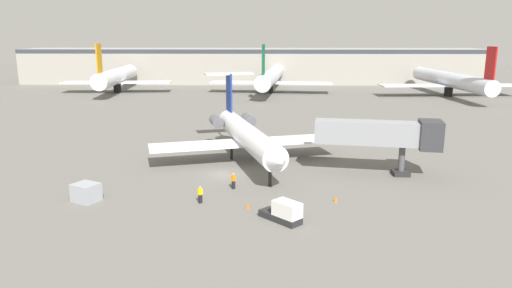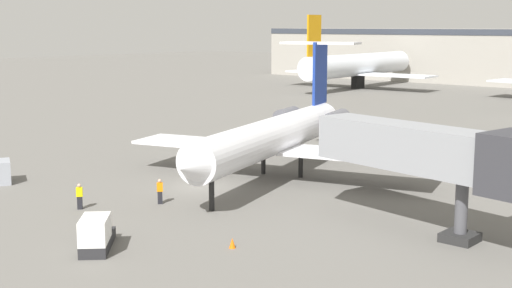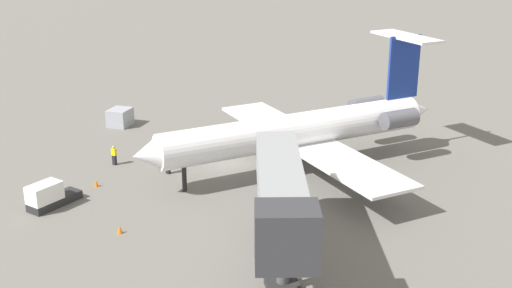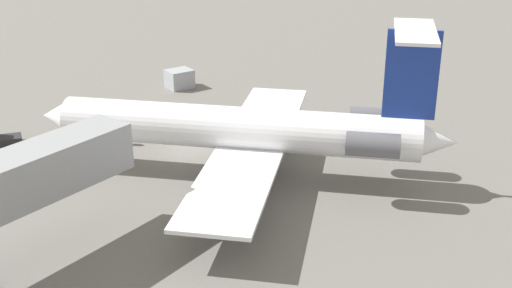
{
  "view_description": "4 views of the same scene",
  "coord_description": "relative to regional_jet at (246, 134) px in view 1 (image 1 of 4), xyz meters",
  "views": [
    {
      "loc": [
        5.06,
        -51.83,
        15.7
      ],
      "look_at": [
        3.61,
        2.54,
        3.01
      ],
      "focal_mm": 33.09,
      "sensor_mm": 36.0,
      "label": 1
    },
    {
      "loc": [
        36.24,
        -35.05,
        11.73
      ],
      "look_at": [
        3.87,
        1.8,
        3.43
      ],
      "focal_mm": 49.17,
      "sensor_mm": 36.0,
      "label": 2
    },
    {
      "loc": [
        50.69,
        -6.89,
        19.59
      ],
      "look_at": [
        4.67,
        1.55,
        3.24
      ],
      "focal_mm": 45.06,
      "sensor_mm": 36.0,
      "label": 3
    },
    {
      "loc": [
        37.58,
        24.55,
        18.66
      ],
      "look_at": [
        1.46,
        6.06,
        2.09
      ],
      "focal_mm": 46.15,
      "sensor_mm": 36.0,
      "label": 4
    }
  ],
  "objects": [
    {
      "name": "regional_jet",
      "position": [
        0.0,
        0.0,
        0.0
      ],
      "size": [
        24.24,
        27.14,
        10.32
      ],
      "color": "white",
      "rests_on": "ground_plane"
    },
    {
      "name": "parked_airliner_centre",
      "position": [
        49.53,
        65.33,
        0.67
      ],
      "size": [
        35.94,
        42.56,
        13.13
      ],
      "color": "silver",
      "rests_on": "ground_plane"
    },
    {
      "name": "cargo_container_uld",
      "position": [
        -14.68,
        -15.23,
        -2.62
      ],
      "size": [
        2.96,
        2.82,
        1.73
      ],
      "color": "#999EA8",
      "rests_on": "ground_plane"
    },
    {
      "name": "baggage_tug_lead",
      "position": [
        4.2,
        -19.92,
        -2.65
      ],
      "size": [
        3.82,
        3.81,
        1.9
      ],
      "color": "#262628",
      "rests_on": "ground_plane"
    },
    {
      "name": "traffic_cone_mid",
      "position": [
        9.31,
        -14.88,
        -3.21
      ],
      "size": [
        0.36,
        0.36,
        0.55
      ],
      "color": "orange",
      "rests_on": "ground_plane"
    },
    {
      "name": "ground_crew_loader",
      "position": [
        -3.61,
        -15.53,
        -2.63
      ],
      "size": [
        0.46,
        0.47,
        1.69
      ],
      "color": "black",
      "rests_on": "ground_plane"
    },
    {
      "name": "parked_airliner_west_mid",
      "position": [
        3.41,
        71.14,
        0.83
      ],
      "size": [
        33.65,
        39.73,
        13.44
      ],
      "color": "silver",
      "rests_on": "ground_plane"
    },
    {
      "name": "ground_plane",
      "position": [
        -2.24,
        -6.02,
        -3.54
      ],
      "size": [
        400.0,
        400.0,
        0.1
      ],
      "primitive_type": "cube",
      "color": "#66635E"
    },
    {
      "name": "parked_airliner_west_end",
      "position": [
        -38.93,
        71.01,
        0.89
      ],
      "size": [
        29.78,
        35.24,
        13.55
      ],
      "color": "silver",
      "rests_on": "ground_plane"
    },
    {
      "name": "ground_crew_marshaller",
      "position": [
        -0.77,
        -11.18,
        -2.63
      ],
      "size": [
        0.46,
        0.47,
        1.69
      ],
      "color": "black",
      "rests_on": "ground_plane"
    },
    {
      "name": "jet_bridge",
      "position": [
        16.1,
        -5.5,
        1.21
      ],
      "size": [
        14.2,
        5.14,
        6.41
      ],
      "color": "gray",
      "rests_on": "ground_plane"
    },
    {
      "name": "traffic_cone_near",
      "position": [
        0.95,
        -16.82,
        -3.21
      ],
      "size": [
        0.36,
        0.36,
        0.55
      ],
      "color": "orange",
      "rests_on": "ground_plane"
    },
    {
      "name": "terminal_building",
      "position": [
        -2.24,
        99.76,
        2.06
      ],
      "size": [
        149.08,
        18.23,
        11.07
      ],
      "color": "#9E998E",
      "rests_on": "ground_plane"
    }
  ]
}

